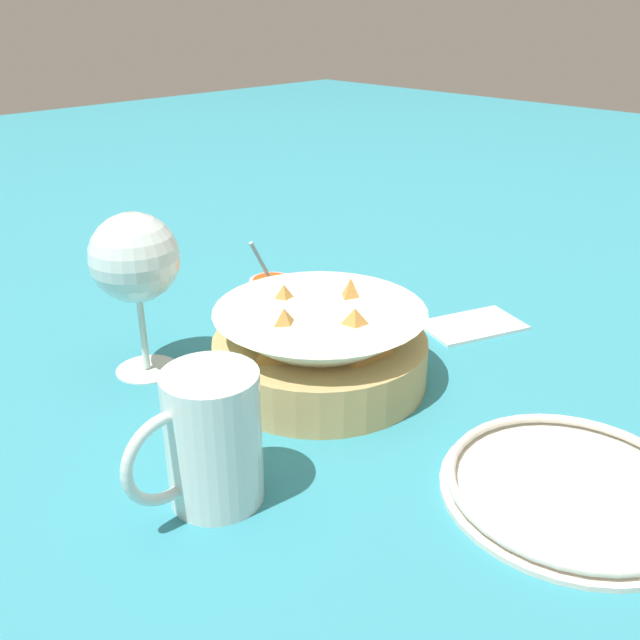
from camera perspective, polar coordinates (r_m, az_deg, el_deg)
ground_plane at (r=0.75m, az=1.83°, el=-4.31°), size 4.00×4.00×0.00m
food_basket at (r=0.72m, az=0.02°, el=-2.20°), size 0.22×0.22×0.10m
sauce_cup at (r=0.91m, az=-3.88°, el=2.32°), size 0.06×0.06×0.09m
wine_glass at (r=0.73m, az=-14.59°, el=4.52°), size 0.09×0.09×0.17m
beer_mug at (r=0.56m, az=-8.67°, el=-9.70°), size 0.12×0.07×0.11m
side_plate at (r=0.62m, az=19.48°, el=-12.48°), size 0.21×0.21×0.01m
napkin at (r=0.87m, az=12.11°, el=-0.32°), size 0.13×0.11×0.01m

